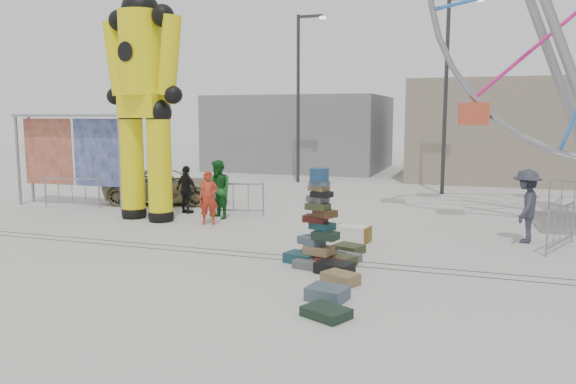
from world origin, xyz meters
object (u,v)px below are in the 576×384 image
(lamp_post_right, at_px, (448,85))
(suitcase_tower, at_px, (319,238))
(barricade_dummy_a, at_px, (72,193))
(pedestrian_green, at_px, (218,189))
(steamer_trunk, at_px, (353,234))
(pedestrian_red, at_px, (209,198))
(crash_test_dummy, at_px, (143,88))
(barricade_dummy_b, at_px, (145,192))
(barricade_wheel_back, at_px, (574,197))
(parked_suv, at_px, (167,186))
(pedestrian_black, at_px, (187,190))
(pedestrian_grey, at_px, (526,206))
(barricade_wheel_front, at_px, (561,227))
(barricade_dummy_c, at_px, (233,199))
(banner_scaffold, at_px, (72,137))
(lamp_post_left, at_px, (300,90))

(lamp_post_right, height_order, suitcase_tower, lamp_post_right)
(suitcase_tower, bearing_deg, barricade_dummy_a, 176.41)
(barricade_dummy_a, bearing_deg, pedestrian_green, -14.35)
(steamer_trunk, distance_m, pedestrian_red, 4.74)
(crash_test_dummy, bearing_deg, barricade_dummy_b, 135.21)
(suitcase_tower, height_order, barricade_wheel_back, suitcase_tower)
(suitcase_tower, relative_size, barricade_wheel_back, 1.07)
(crash_test_dummy, distance_m, pedestrian_red, 3.96)
(parked_suv, bearing_deg, steamer_trunk, -133.19)
(barricade_dummy_b, height_order, pedestrian_red, pedestrian_red)
(crash_test_dummy, bearing_deg, steamer_trunk, 3.16)
(barricade_dummy_a, relative_size, parked_suv, 0.44)
(pedestrian_black, distance_m, pedestrian_grey, 10.49)
(lamp_post_right, xyz_separation_m, pedestrian_green, (-6.49, -8.16, -3.54))
(barricade_wheel_front, bearing_deg, crash_test_dummy, 112.53)
(barricade_dummy_b, xyz_separation_m, barricade_dummy_c, (3.76, -0.64, 0.00))
(banner_scaffold, bearing_deg, barricade_wheel_back, 12.58)
(lamp_post_left, bearing_deg, barricade_dummy_a, -118.18)
(barricade_wheel_back, relative_size, pedestrian_green, 1.07)
(barricade_dummy_b, bearing_deg, suitcase_tower, -37.01)
(barricade_wheel_back, bearing_deg, pedestrian_red, -106.19)
(barricade_wheel_back, relative_size, pedestrian_black, 1.24)
(barricade_dummy_a, distance_m, barricade_dummy_b, 2.55)
(barricade_dummy_c, relative_size, pedestrian_red, 1.23)
(steamer_trunk, bearing_deg, crash_test_dummy, -178.82)
(lamp_post_left, relative_size, steamer_trunk, 9.12)
(barricade_dummy_c, relative_size, pedestrian_grey, 1.05)
(crash_test_dummy, bearing_deg, pedestrian_grey, 13.11)
(crash_test_dummy, bearing_deg, barricade_wheel_back, 34.33)
(suitcase_tower, distance_m, barricade_dummy_a, 11.32)
(steamer_trunk, distance_m, barricade_wheel_back, 8.96)
(lamp_post_left, height_order, pedestrian_red, lamp_post_left)
(pedestrian_red, bearing_deg, pedestrian_green, 78.42)
(pedestrian_green, bearing_deg, barricade_dummy_a, -148.19)
(banner_scaffold, bearing_deg, barricade_dummy_a, -66.12)
(steamer_trunk, bearing_deg, pedestrian_green, 168.01)
(steamer_trunk, distance_m, barricade_dummy_c, 5.18)
(lamp_post_left, height_order, suitcase_tower, lamp_post_left)
(pedestrian_red, bearing_deg, barricade_wheel_front, -20.23)
(barricade_dummy_a, relative_size, barricade_wheel_back, 1.00)
(parked_suv, bearing_deg, lamp_post_left, -34.93)
(banner_scaffold, bearing_deg, pedestrian_red, -15.14)
(barricade_dummy_a, xyz_separation_m, barricade_dummy_b, (2.31, 1.08, 0.00))
(crash_test_dummy, height_order, pedestrian_red, crash_test_dummy)
(lamp_post_left, relative_size, parked_suv, 1.77)
(barricade_dummy_b, distance_m, barricade_wheel_back, 14.82)
(barricade_wheel_back, distance_m, pedestrian_green, 11.86)
(barricade_dummy_b, xyz_separation_m, barricade_wheel_front, (13.31, -2.33, 0.00))
(banner_scaffold, xyz_separation_m, pedestrian_green, (6.02, -0.58, -1.55))
(barricade_dummy_b, relative_size, barricade_dummy_c, 1.00)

